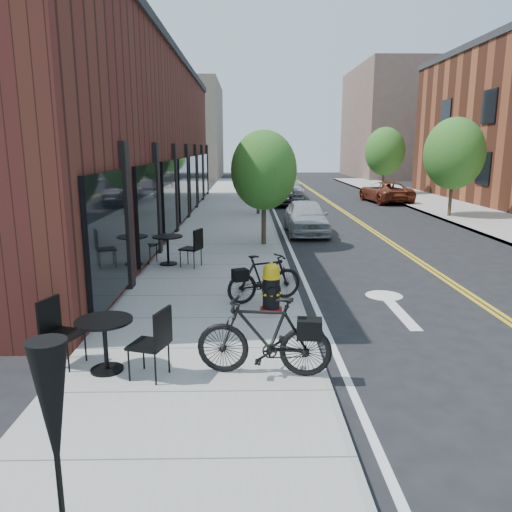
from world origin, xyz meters
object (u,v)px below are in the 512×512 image
object	(u,v)px
bicycle_left	(264,336)
patio_umbrella	(55,431)
bistro_set_b	(105,337)
bicycle_right	(265,278)
bistro_set_c	(168,246)
fire_hydrant	(271,288)
parked_car_b	(280,192)
parked_car_far	(385,192)
parked_car_a	(306,217)
parked_car_c	(288,188)

from	to	relation	value
bicycle_left	patio_umbrella	xyz separation A→B (m)	(-1.45, -3.92, 0.93)
bistro_set_b	bicycle_right	bearing A→B (deg)	71.55
bistro_set_c	patio_umbrella	bearing A→B (deg)	-62.26
bicycle_right	patio_umbrella	distance (m)	7.69
bicycle_right	bistro_set_b	bearing A→B (deg)	120.32
fire_hydrant	bistro_set_b	bearing A→B (deg)	-132.67
bicycle_left	bistro_set_b	world-z (taller)	bicycle_left
fire_hydrant	bicycle_right	bearing A→B (deg)	100.31
bicycle_left	parked_car_b	world-z (taller)	parked_car_b
bicycle_right	parked_car_b	xyz separation A→B (m)	(1.60, 19.48, 0.12)
parked_car_far	fire_hydrant	bearing A→B (deg)	62.28
bicycle_right	parked_car_a	distance (m)	9.41
parked_car_c	patio_umbrella	bearing A→B (deg)	-96.53
bistro_set_b	parked_car_b	xyz separation A→B (m)	(4.07, 22.85, 0.12)
parked_car_a	bicycle_right	bearing A→B (deg)	-101.87
bicycle_left	parked_car_a	distance (m)	12.91
patio_umbrella	bicycle_right	bearing A→B (deg)	78.00
bistro_set_c	parked_car_a	size ratio (longest dim) A/B	0.51
fire_hydrant	parked_car_c	world-z (taller)	parked_car_c
fire_hydrant	bistro_set_c	world-z (taller)	bistro_set_c
bicycle_left	parked_car_c	world-z (taller)	parked_car_c
parked_car_a	bicycle_left	bearing A→B (deg)	-99.18
bicycle_left	parked_car_b	size ratio (longest dim) A/B	0.43
bistro_set_b	patio_umbrella	xyz separation A→B (m)	(0.88, -4.09, 1.00)
bistro_set_c	bicycle_right	bearing A→B (deg)	-30.86
bicycle_left	parked_car_a	xyz separation A→B (m)	(2.11, 12.73, -0.04)
bicycle_left	fire_hydrant	bearing A→B (deg)	-177.40
bistro_set_b	parked_car_far	world-z (taller)	parked_car_far
bistro_set_b	bistro_set_c	distance (m)	6.86
bicycle_right	patio_umbrella	bearing A→B (deg)	144.54
bistro_set_c	parked_car_far	world-z (taller)	parked_car_far
fire_hydrant	bicycle_right	world-z (taller)	bicycle_right
bistro_set_b	parked_car_b	distance (m)	23.20
patio_umbrella	parked_car_a	bearing A→B (deg)	77.94
bistro_set_b	parked_car_c	distance (m)	27.06
parked_car_b	parked_car_c	distance (m)	3.86
bistro_set_c	patio_umbrella	world-z (taller)	patio_umbrella
fire_hydrant	parked_car_b	xyz separation A→B (m)	(1.49, 20.14, 0.15)
bistro_set_b	patio_umbrella	world-z (taller)	patio_umbrella
bicycle_right	bistro_set_c	xyz separation A→B (m)	(-2.60, 3.49, 0.02)
bistro_set_b	parked_car_c	bearing A→B (deg)	97.41
patio_umbrella	parked_car_c	xyz separation A→B (m)	(3.99, 30.71, -0.97)
bicycle_left	parked_car_b	xyz separation A→B (m)	(1.74, 23.01, 0.05)
bistro_set_c	parked_car_c	size ratio (longest dim) A/B	0.43
bicycle_right	bistro_set_c	bearing A→B (deg)	13.23
bicycle_left	parked_car_c	bearing A→B (deg)	-177.90
bicycle_left	bistro_set_c	distance (m)	7.44
parked_car_c	parked_car_far	world-z (taller)	parked_car_c
fire_hydrant	bistro_set_b	size ratio (longest dim) A/B	0.52
bicycle_right	patio_umbrella	world-z (taller)	patio_umbrella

